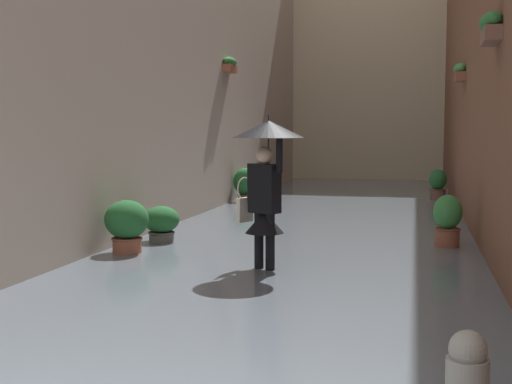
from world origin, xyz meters
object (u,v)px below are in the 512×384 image
at_px(potted_plant_near_right, 245,184).
at_px(potted_plant_mid_right, 127,225).
at_px(person_wading, 266,168).
at_px(potted_plant_far_left, 447,222).
at_px(potted_plant_near_left, 438,185).
at_px(potted_plant_far_right, 161,224).

relative_size(potted_plant_near_right, potted_plant_mid_right, 1.08).
bearing_deg(potted_plant_near_right, potted_plant_mid_right, 90.68).
bearing_deg(person_wading, potted_plant_far_left, -134.90).
relative_size(potted_plant_near_right, potted_plant_far_left, 1.05).
height_order(potted_plant_near_left, potted_plant_far_right, potted_plant_near_left).
bearing_deg(potted_plant_mid_right, person_wading, 162.08).
height_order(potted_plant_near_right, potted_plant_mid_right, potted_plant_near_right).
relative_size(potted_plant_near_left, potted_plant_far_right, 1.33).
bearing_deg(potted_plant_far_left, person_wading, 45.10).
relative_size(potted_plant_mid_right, potted_plant_far_right, 1.30).
bearing_deg(potted_plant_mid_right, potted_plant_near_left, -117.28).
bearing_deg(potted_plant_near_right, potted_plant_near_left, -161.38).
bearing_deg(potted_plant_far_right, potted_plant_near_right, -88.19).
height_order(potted_plant_far_left, potted_plant_mid_right, potted_plant_far_left).
bearing_deg(potted_plant_near_left, potted_plant_far_right, 60.20).
bearing_deg(potted_plant_near_right, potted_plant_far_left, 128.80).
xyz_separation_m(person_wading, potted_plant_far_left, (-2.35, -2.36, -0.93)).
height_order(potted_plant_mid_right, potted_plant_far_right, potted_plant_mid_right).
xyz_separation_m(potted_plant_far_left, potted_plant_far_right, (4.49, 0.53, -0.10)).
bearing_deg(potted_plant_far_right, potted_plant_far_left, -173.23).
xyz_separation_m(person_wading, potted_plant_near_left, (-2.43, -9.79, -0.94)).
relative_size(person_wading, potted_plant_far_right, 3.10).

